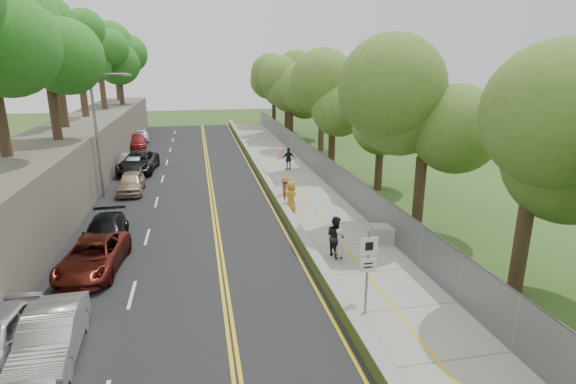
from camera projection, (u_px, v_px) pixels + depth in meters
name	position (u px, v px, depth m)	size (l,w,h in m)	color
ground	(315.00, 278.00, 18.48)	(140.00, 140.00, 0.00)	#33511E
road	(186.00, 188.00, 31.57)	(11.20, 66.00, 0.04)	black
sidewalk	(296.00, 182.00, 33.08)	(4.20, 66.00, 0.05)	gray
jersey_barrier	(266.00, 180.00, 32.57)	(0.42, 66.00, 0.60)	#A7D73A
rock_embankment	(58.00, 166.00, 29.47)	(5.00, 66.00, 4.00)	#595147
chainlink_fence	(324.00, 168.00, 33.21)	(0.04, 66.00, 2.00)	slate
trees_embankment	(47.00, 29.00, 27.20)	(6.40, 66.00, 13.00)	#328624
trees_fenceside	(358.00, 85.00, 31.99)	(7.00, 66.00, 14.00)	olive
streetlight	(100.00, 127.00, 28.37)	(2.52, 0.22, 8.00)	gray
signpost	(368.00, 263.00, 15.30)	(0.62, 0.09, 3.10)	gray
construction_barrel	(281.00, 153.00, 41.22)	(0.56, 0.56, 0.92)	#CB4723
concrete_block	(384.00, 234.00, 22.00)	(1.22, 0.92, 0.81)	gray
car_1	(51.00, 336.00, 13.28)	(1.51, 4.32, 1.42)	silver
car_2	(93.00, 256.00, 18.87)	(2.23, 4.83, 1.34)	#5D1A13
car_3	(105.00, 233.00, 21.44)	(1.87, 4.60, 1.34)	black
car_4	(131.00, 183.00, 30.34)	(1.63, 4.05, 1.38)	tan
car_5	(132.00, 162.00, 36.24)	(1.55, 4.46, 1.47)	silver
car_6	(138.00, 162.00, 36.00)	(2.62, 5.68, 1.58)	black
car_7	(137.00, 141.00, 46.18)	(1.88, 4.62, 1.34)	maroon
car_8	(141.00, 135.00, 50.21)	(1.59, 3.96, 1.35)	white
painter_0	(291.00, 197.00, 26.24)	(0.91, 0.60, 1.87)	gold
painter_1	(340.00, 245.00, 19.66)	(0.57, 0.38, 1.57)	beige
painter_2	(336.00, 236.00, 20.24)	(0.92, 0.72, 1.90)	black
painter_3	(286.00, 191.00, 27.75)	(1.12, 0.64, 1.73)	#9B532F
person_far	(289.00, 159.00, 36.72)	(1.06, 0.44, 1.82)	black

